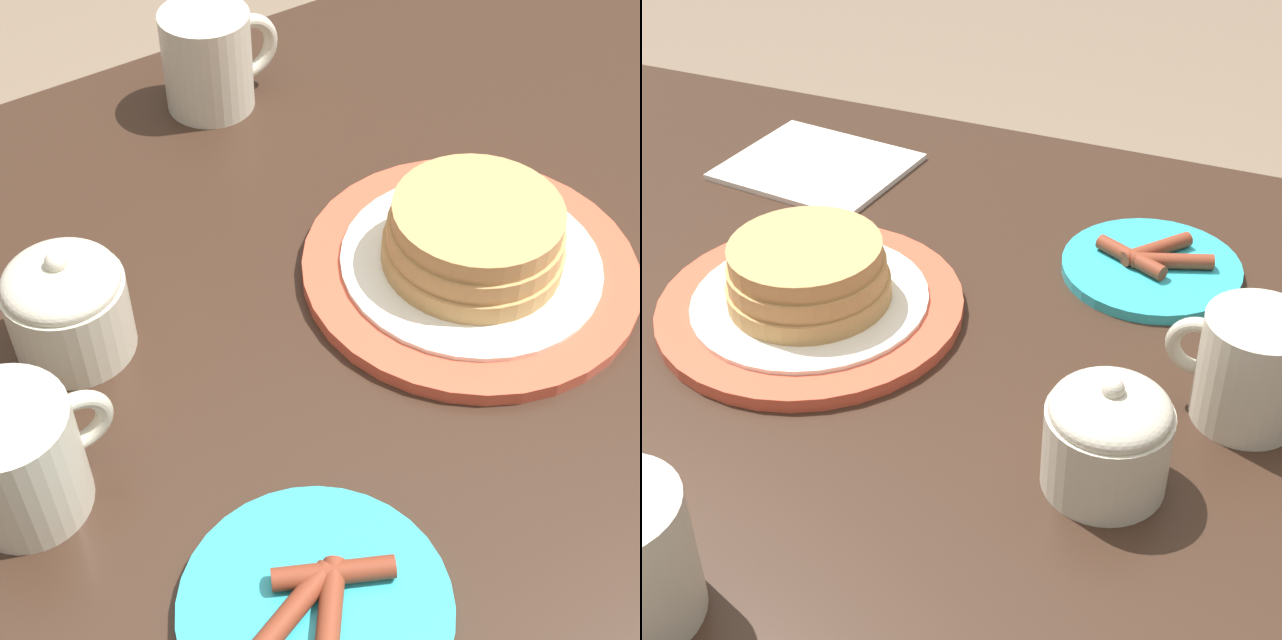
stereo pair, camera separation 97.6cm
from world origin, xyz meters
The scene contains 6 objects.
dining_table centered at (0.00, 0.00, 0.62)m, with size 1.28×0.82×0.75m.
pancake_plate centered at (0.04, -0.01, 0.78)m, with size 0.26×0.26×0.07m.
side_plate_bacon centered at (-0.21, -0.18, 0.76)m, with size 0.16×0.16×0.02m.
coffee_mug centered at (-0.02, 0.30, 0.80)m, with size 0.11×0.08×0.09m.
creamer_pitcher centered at (-0.32, -0.01, 0.80)m, with size 0.12×0.08×0.10m.
sugar_bowl centered at (-0.25, 0.09, 0.80)m, with size 0.09×0.09×0.09m.
Camera 1 is at (-0.35, -0.40, 1.29)m, focal length 55.00 mm.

